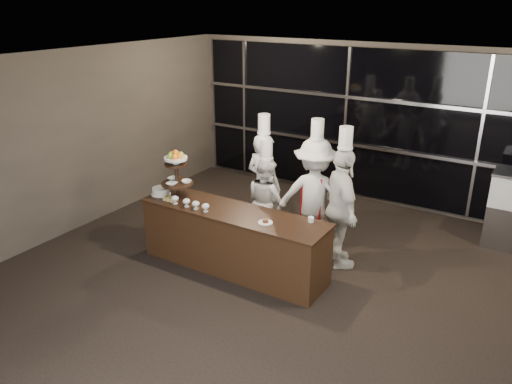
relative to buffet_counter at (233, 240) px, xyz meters
The scene contains 13 objects.
room 2.22m from the buffet_counter, 44.27° to the right, with size 10.00×10.00×10.00m.
window_wall 3.97m from the buffet_counter, 68.49° to the left, with size 8.60×0.10×2.80m.
buffet_counter is the anchor object (origin of this frame).
display_stand 1.33m from the buffet_counter, behind, with size 0.48×0.48×0.74m.
compotes 0.82m from the buffet_counter, 159.23° to the right, with size 0.67×0.11×0.12m.
layer_cake 1.39m from the buffet_counter, behind, with size 0.30×0.30×0.11m.
pastry_squares 1.13m from the buffet_counter, behind, with size 0.19×0.13×0.05m.
small_plate 0.76m from the buffet_counter, ahead, with size 0.20×0.20×0.05m.
chef_cup 1.23m from the buffet_counter, 12.81° to the left, with size 0.08×0.08×0.07m, color white.
chef_a 1.26m from the buffet_counter, 99.28° to the left, with size 0.70×0.52×2.07m.
chef_b 1.05m from the buffet_counter, 93.02° to the left, with size 0.85×0.78×1.71m.
chef_c 1.45m from the buffet_counter, 59.09° to the left, with size 1.31×1.00×2.10m.
chef_d 1.62m from the buffet_counter, 35.75° to the left, with size 1.03×1.09×2.11m.
Camera 1 is at (2.28, -3.95, 3.73)m, focal length 35.00 mm.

